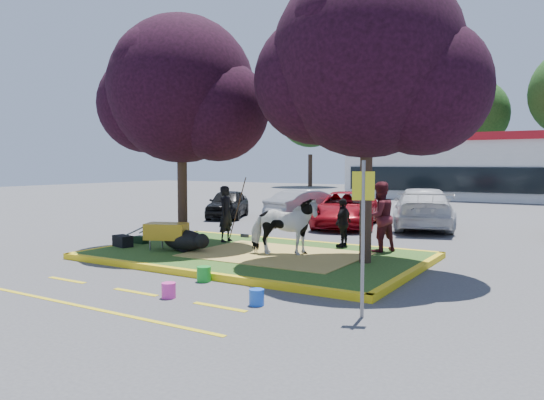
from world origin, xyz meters
The scene contains 31 objects.
ground centered at (0.00, 0.00, 0.00)m, with size 90.00×90.00×0.00m, color #424244.
median_island centered at (0.00, 0.00, 0.07)m, with size 8.00×5.00×0.15m, color #264A17.
curb_near centered at (0.00, -2.58, 0.07)m, with size 8.30×0.16×0.15m, color yellow.
curb_far centered at (0.00, 2.58, 0.07)m, with size 8.30×0.16×0.15m, color yellow.
curb_left centered at (-4.08, 0.00, 0.07)m, with size 0.16×5.30×0.15m, color yellow.
curb_right centered at (4.08, 0.00, 0.07)m, with size 0.16×5.30×0.15m, color yellow.
straw_bedding centered at (0.60, 0.00, 0.15)m, with size 4.20×3.00×0.01m, color tan.
tree_purple_left centered at (-2.78, 0.38, 4.36)m, with size 5.06×4.20×6.51m.
tree_purple_right centered at (2.92, 0.18, 4.56)m, with size 5.30×4.40×6.82m.
fire_lane_stripe_a centered at (-2.00, -4.20, 0.00)m, with size 1.10×0.12×0.01m, color yellow.
fire_lane_stripe_b centered at (0.00, -4.20, 0.00)m, with size 1.10×0.12×0.01m, color yellow.
fire_lane_stripe_c centered at (2.00, -4.20, 0.00)m, with size 1.10×0.12×0.01m, color yellow.
fire_lane_long centered at (0.00, -5.40, 0.00)m, with size 6.00×0.10×0.01m, color yellow.
retail_building centered at (2.00, 27.98, 2.25)m, with size 20.40×8.40×4.40m.
treeline centered at (1.23, 37.61, 7.73)m, with size 46.58×7.80×14.63m.
cow centered at (0.82, 0.03, 0.88)m, with size 0.79×1.73×1.46m, color silver.
calf centered at (-1.77, -0.73, 0.43)m, with size 1.28×0.72×0.55m, color black.
handler centered at (-1.80, 1.18, 0.97)m, with size 0.60×0.39×1.64m, color black.
visitor_a centered at (2.64, 1.85, 1.06)m, with size 0.89×0.69×1.83m, color #4F161F.
visitor_b centered at (1.53, 2.04, 0.82)m, with size 0.79×0.33×1.34m, color black.
wheelbarrow centered at (-2.21, -0.91, 0.65)m, with size 1.90×0.99×0.72m.
gear_bag_dark centered at (-3.70, -1.07, 0.30)m, with size 0.61×0.33×0.31m, color black.
gear_bag_green centered at (-3.70, -0.38, 0.25)m, with size 0.38×0.24×0.21m, color black.
sign_post centered at (4.30, -3.50, 1.54)m, with size 0.34×0.16×2.50m.
bucket_green centered at (0.54, -2.80, 0.16)m, with size 0.29×0.29×0.31m, color green.
bucket_pink centered at (0.83, -4.19, 0.14)m, with size 0.26×0.26×0.28m, color #FD38B0.
bucket_blue centered at (2.47, -3.77, 0.14)m, with size 0.26×0.26×0.28m, color blue.
car_black centered at (-6.65, 7.90, 0.63)m, with size 1.49×3.71×1.26m, color black.
car_silver centered at (-2.89, 8.59, 0.67)m, with size 1.42×4.06×1.34m, color #95979D.
car_red centered at (-0.76, 7.51, 0.68)m, with size 2.24×4.87×1.35m, color #9F0D17.
car_white centered at (1.91, 8.52, 0.76)m, with size 2.13×5.24×1.52m, color silver.
Camera 1 is at (7.39, -11.33, 2.46)m, focal length 35.00 mm.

